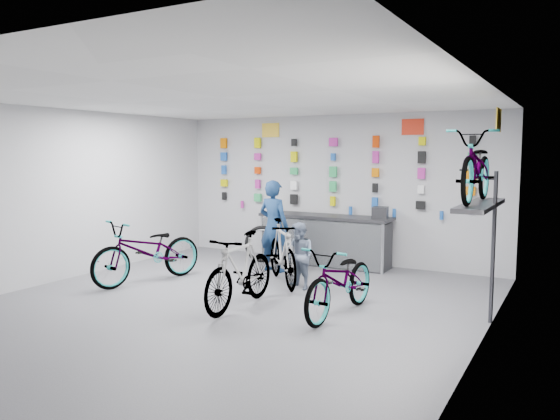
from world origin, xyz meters
The scene contains 20 objects.
floor centered at (0.00, 0.00, 0.00)m, with size 8.00×8.00×0.00m, color #4C4C51.
ceiling centered at (0.00, 0.00, 3.00)m, with size 8.00×8.00×0.00m, color white.
wall_back centered at (0.00, 4.00, 1.50)m, with size 7.00×7.00×0.00m, color silver.
wall_left centered at (-3.50, 0.00, 1.50)m, with size 8.00×8.00×0.00m, color silver.
wall_right centered at (3.50, 0.00, 1.50)m, with size 8.00×8.00×0.00m, color silver.
counter centered at (0.00, 3.54, 0.49)m, with size 2.70×0.66×1.00m.
merch_wall centered at (-0.01, 3.93, 1.81)m, with size 5.56×0.08×1.57m.
wall_bracket centered at (3.33, 1.20, 1.46)m, with size 0.39×1.90×2.00m.
sign_left centered at (-1.50, 3.98, 2.72)m, with size 0.42×0.02×0.30m, color yellow.
sign_right centered at (1.60, 3.98, 2.72)m, with size 0.42×0.02×0.30m, color red.
sign_side centered at (3.48, 1.20, 2.65)m, with size 0.02×0.40×0.30m, color yellow.
bike_left centered at (-2.03, 0.68, 0.55)m, with size 0.74×2.11×1.11m, color gray.
bike_center centered at (0.21, 0.15, 0.54)m, with size 0.51×1.81×1.09m, color gray.
bike_right centered at (1.63, 0.50, 0.50)m, with size 0.66×1.89×0.99m, color gray.
bike_service centered at (0.05, 1.71, 0.55)m, with size 0.52×1.83×1.10m, color gray.
bike_wall centered at (3.25, 1.20, 2.05)m, with size 0.63×1.80×0.95m, color gray.
clerk centered at (-0.59, 2.53, 0.86)m, with size 0.63×0.41×1.73m, color navy.
customer centered at (0.45, 1.56, 0.55)m, with size 0.53×0.42×1.10m, color slate.
spare_wheel centered at (-1.25, 3.17, 0.37)m, with size 0.77×0.30×0.75m.
register centered at (1.14, 3.55, 1.11)m, with size 0.28×0.30×0.22m, color black.
Camera 1 is at (4.47, -6.30, 2.23)m, focal length 35.00 mm.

